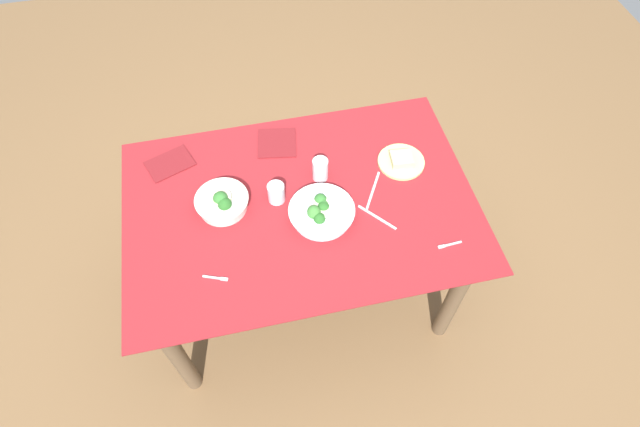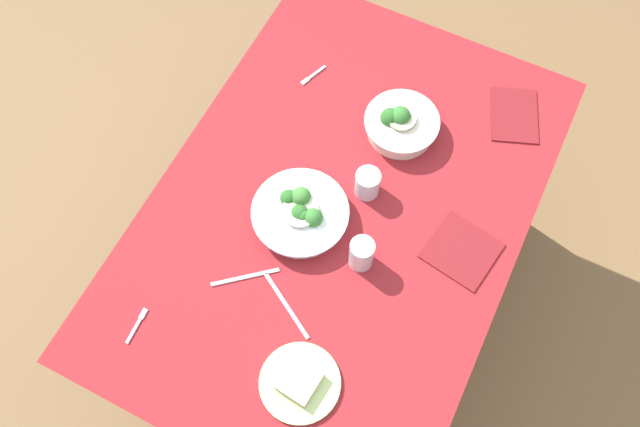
{
  "view_description": "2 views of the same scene",
  "coord_description": "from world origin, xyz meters",
  "px_view_note": "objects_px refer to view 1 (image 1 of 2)",
  "views": [
    {
      "loc": [
        -0.18,
        -1.2,
        2.41
      ],
      "look_at": [
        0.06,
        -0.08,
        0.75
      ],
      "focal_mm": 28.54,
      "sensor_mm": 36.0,
      "label": 1
    },
    {
      "loc": [
        0.74,
        0.31,
        2.41
      ],
      "look_at": [
        0.04,
        -0.03,
        0.75
      ],
      "focal_mm": 38.01,
      "sensor_mm": 36.0,
      "label": 2
    }
  ],
  "objects_px": {
    "table_knife_right": "(377,217)",
    "napkin_folded_upper": "(170,164)",
    "water_glass_side": "(320,169)",
    "broccoli_bowl_near": "(321,212)",
    "napkin_folded_lower": "(277,143)",
    "fork_by_far_bowl": "(217,278)",
    "water_glass_center": "(276,193)",
    "bread_side_plate": "(401,161)",
    "fork_by_near_bowl": "(449,245)",
    "table_knife_left": "(373,191)",
    "broccoli_bowl_far": "(222,203)"
  },
  "relations": [
    {
      "from": "table_knife_right",
      "to": "napkin_folded_upper",
      "type": "distance_m",
      "value": 0.92
    },
    {
      "from": "water_glass_side",
      "to": "broccoli_bowl_near",
      "type": "bearing_deg",
      "value": -101.34
    },
    {
      "from": "napkin_folded_lower",
      "to": "napkin_folded_upper",
      "type": "bearing_deg",
      "value": -177.73
    },
    {
      "from": "fork_by_far_bowl",
      "to": "water_glass_center",
      "type": "bearing_deg",
      "value": 69.04
    },
    {
      "from": "bread_side_plate",
      "to": "broccoli_bowl_near",
      "type": "bearing_deg",
      "value": -153.12
    },
    {
      "from": "bread_side_plate",
      "to": "fork_by_near_bowl",
      "type": "distance_m",
      "value": 0.44
    },
    {
      "from": "water_glass_side",
      "to": "table_knife_left",
      "type": "relative_size",
      "value": 0.5
    },
    {
      "from": "napkin_folded_lower",
      "to": "water_glass_side",
      "type": "bearing_deg",
      "value": -57.56
    },
    {
      "from": "broccoli_bowl_far",
      "to": "napkin_folded_lower",
      "type": "bearing_deg",
      "value": 48.12
    },
    {
      "from": "broccoli_bowl_far",
      "to": "napkin_folded_lower",
      "type": "height_order",
      "value": "broccoli_bowl_far"
    },
    {
      "from": "broccoli_bowl_far",
      "to": "napkin_folded_upper",
      "type": "bearing_deg",
      "value": 125.38
    },
    {
      "from": "fork_by_near_bowl",
      "to": "napkin_folded_lower",
      "type": "bearing_deg",
      "value": -53.25
    },
    {
      "from": "broccoli_bowl_near",
      "to": "fork_by_far_bowl",
      "type": "bearing_deg",
      "value": -157.0
    },
    {
      "from": "fork_by_near_bowl",
      "to": "fork_by_far_bowl",
      "type": "bearing_deg",
      "value": -6.42
    },
    {
      "from": "fork_by_near_bowl",
      "to": "table_knife_left",
      "type": "bearing_deg",
      "value": -59.26
    },
    {
      "from": "napkin_folded_upper",
      "to": "table_knife_right",
      "type": "bearing_deg",
      "value": -30.25
    },
    {
      "from": "fork_by_near_bowl",
      "to": "table_knife_left",
      "type": "height_order",
      "value": "same"
    },
    {
      "from": "water_glass_center",
      "to": "fork_by_far_bowl",
      "type": "relative_size",
      "value": 0.91
    },
    {
      "from": "water_glass_center",
      "to": "table_knife_right",
      "type": "height_order",
      "value": "water_glass_center"
    },
    {
      "from": "table_knife_right",
      "to": "bread_side_plate",
      "type": "bearing_deg",
      "value": 104.76
    },
    {
      "from": "broccoli_bowl_far",
      "to": "napkin_folded_upper",
      "type": "distance_m",
      "value": 0.35
    },
    {
      "from": "bread_side_plate",
      "to": "table_knife_right",
      "type": "distance_m",
      "value": 0.31
    },
    {
      "from": "water_glass_center",
      "to": "napkin_folded_lower",
      "type": "bearing_deg",
      "value": 80.28
    },
    {
      "from": "water_glass_side",
      "to": "broccoli_bowl_far",
      "type": "bearing_deg",
      "value": -170.33
    },
    {
      "from": "broccoli_bowl_near",
      "to": "napkin_folded_lower",
      "type": "bearing_deg",
      "value": 103.97
    },
    {
      "from": "broccoli_bowl_far",
      "to": "table_knife_left",
      "type": "bearing_deg",
      "value": -4.43
    },
    {
      "from": "water_glass_side",
      "to": "napkin_folded_upper",
      "type": "bearing_deg",
      "value": 161.07
    },
    {
      "from": "broccoli_bowl_near",
      "to": "fork_by_far_bowl",
      "type": "relative_size",
      "value": 2.81
    },
    {
      "from": "napkin_folded_lower",
      "to": "water_glass_center",
      "type": "bearing_deg",
      "value": -99.72
    },
    {
      "from": "bread_side_plate",
      "to": "table_knife_right",
      "type": "height_order",
      "value": "bread_side_plate"
    },
    {
      "from": "water_glass_center",
      "to": "water_glass_side",
      "type": "height_order",
      "value": "water_glass_side"
    },
    {
      "from": "broccoli_bowl_near",
      "to": "water_glass_center",
      "type": "bearing_deg",
      "value": 141.91
    },
    {
      "from": "napkin_folded_upper",
      "to": "napkin_folded_lower",
      "type": "xyz_separation_m",
      "value": [
        0.47,
        0.02,
        0.0
      ]
    },
    {
      "from": "broccoli_bowl_near",
      "to": "water_glass_center",
      "type": "xyz_separation_m",
      "value": [
        -0.16,
        0.12,
        0.01
      ]
    },
    {
      "from": "broccoli_bowl_far",
      "to": "broccoli_bowl_near",
      "type": "bearing_deg",
      "value": -18.68
    },
    {
      "from": "bread_side_plate",
      "to": "fork_by_near_bowl",
      "type": "height_order",
      "value": "bread_side_plate"
    },
    {
      "from": "broccoli_bowl_near",
      "to": "bread_side_plate",
      "type": "height_order",
      "value": "broccoli_bowl_near"
    },
    {
      "from": "water_glass_center",
      "to": "table_knife_left",
      "type": "height_order",
      "value": "water_glass_center"
    },
    {
      "from": "broccoli_bowl_near",
      "to": "table_knife_left",
      "type": "distance_m",
      "value": 0.25
    },
    {
      "from": "bread_side_plate",
      "to": "fork_by_near_bowl",
      "type": "bearing_deg",
      "value": -83.24
    },
    {
      "from": "bread_side_plate",
      "to": "water_glass_side",
      "type": "distance_m",
      "value": 0.36
    },
    {
      "from": "broccoli_bowl_far",
      "to": "fork_by_near_bowl",
      "type": "height_order",
      "value": "broccoli_bowl_far"
    },
    {
      "from": "broccoli_bowl_near",
      "to": "table_knife_left",
      "type": "relative_size",
      "value": 1.27
    },
    {
      "from": "water_glass_side",
      "to": "fork_by_near_bowl",
      "type": "xyz_separation_m",
      "value": [
        0.41,
        -0.43,
        -0.05
      ]
    },
    {
      "from": "table_knife_left",
      "to": "table_knife_right",
      "type": "bearing_deg",
      "value": 21.59
    },
    {
      "from": "water_glass_side",
      "to": "fork_by_far_bowl",
      "type": "bearing_deg",
      "value": -141.19
    },
    {
      "from": "water_glass_side",
      "to": "napkin_folded_lower",
      "type": "height_order",
      "value": "water_glass_side"
    },
    {
      "from": "broccoli_bowl_near",
      "to": "bread_side_plate",
      "type": "distance_m",
      "value": 0.45
    },
    {
      "from": "water_glass_center",
      "to": "water_glass_side",
      "type": "relative_size",
      "value": 0.82
    },
    {
      "from": "bread_side_plate",
      "to": "napkin_folded_lower",
      "type": "bearing_deg",
      "value": 155.76
    }
  ]
}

